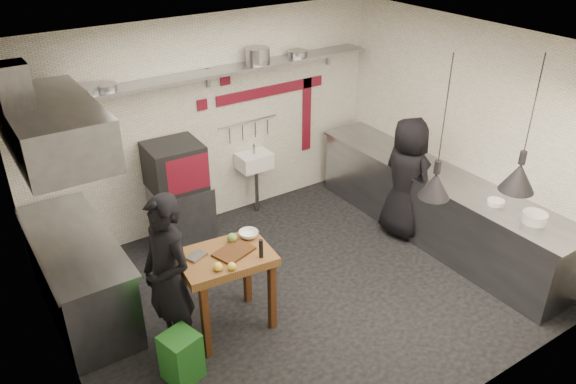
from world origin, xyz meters
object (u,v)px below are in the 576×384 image
green_bin (181,357)px  chef_left (168,278)px  chef_right (407,178)px  combi_oven (175,166)px  prep_table (227,291)px  oven_stand (182,213)px

green_bin → chef_left: chef_left is taller
chef_right → combi_oven: bearing=55.9°
chef_left → chef_right: chef_left is taller
prep_table → chef_left: size_ratio=0.53×
prep_table → chef_left: bearing=-175.9°
combi_oven → chef_left: size_ratio=0.38×
oven_stand → chef_right: size_ratio=0.49×
combi_oven → prep_table: bearing=-96.6°
green_bin → prep_table: bearing=28.3°
green_bin → chef_left: (0.10, 0.40, 0.62)m
combi_oven → green_bin: combi_oven is taller
chef_left → chef_right: size_ratio=1.06×
oven_stand → chef_right: 2.95m
oven_stand → prep_table: (-0.31, -1.82, 0.06)m
oven_stand → chef_left: 2.08m
chef_left → chef_right: bearing=81.9°
oven_stand → green_bin: bearing=-112.8°
combi_oven → prep_table: size_ratio=0.72×
combi_oven → chef_right: (2.55, -1.47, -0.27)m
combi_oven → prep_table: 1.95m
chef_right → prep_table: bearing=92.9°
combi_oven → chef_left: (-0.88, -1.80, -0.22)m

